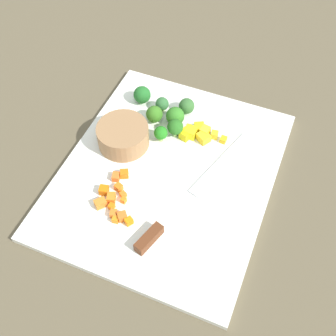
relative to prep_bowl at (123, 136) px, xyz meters
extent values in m
plane|color=brown|center=(0.03, 0.11, -0.03)|extent=(4.00, 4.00, 0.00)
cube|color=white|center=(0.03, 0.11, -0.03)|extent=(0.45, 0.38, 0.01)
cylinder|color=#986F48|center=(0.00, 0.00, 0.00)|extent=(0.10, 0.10, 0.04)
cube|color=silver|center=(-0.02, 0.19, -0.02)|extent=(0.18, 0.07, 0.00)
cube|color=#5B2E18|center=(0.17, 0.13, -0.01)|extent=(0.06, 0.03, 0.02)
cube|color=orange|center=(0.14, 0.03, -0.01)|extent=(0.03, 0.02, 0.01)
cube|color=orange|center=(0.12, 0.06, -0.02)|extent=(0.01, 0.01, 0.01)
cube|color=orange|center=(0.14, 0.05, -0.02)|extent=(0.01, 0.01, 0.01)
cube|color=orange|center=(0.08, 0.02, -0.02)|extent=(0.02, 0.02, 0.01)
cube|color=orange|center=(0.10, 0.04, -0.02)|extent=(0.01, 0.02, 0.01)
cube|color=orange|center=(0.13, 0.04, -0.02)|extent=(0.02, 0.02, 0.01)
cube|color=orange|center=(0.07, 0.04, -0.01)|extent=(0.02, 0.02, 0.01)
cube|color=orange|center=(0.16, 0.09, -0.02)|extent=(0.02, 0.02, 0.01)
cube|color=orange|center=(0.15, 0.07, -0.01)|extent=(0.02, 0.02, 0.01)
cube|color=orange|center=(0.16, 0.06, -0.02)|extent=(0.01, 0.01, 0.01)
cube|color=orange|center=(0.12, 0.02, -0.01)|extent=(0.02, 0.02, 0.01)
cube|color=orange|center=(0.11, 0.05, -0.02)|extent=(0.01, 0.01, 0.01)
cube|color=orange|center=(0.15, 0.06, -0.02)|extent=(0.02, 0.01, 0.01)
cube|color=yellow|center=(-0.08, 0.12, -0.01)|extent=(0.03, 0.03, 0.02)
cube|color=yellow|center=(-0.08, 0.18, -0.02)|extent=(0.01, 0.01, 0.01)
cube|color=yellow|center=(-0.08, 0.14, -0.01)|extent=(0.02, 0.02, 0.02)
cube|color=yellow|center=(-0.07, 0.14, -0.01)|extent=(0.03, 0.03, 0.02)
cube|color=yellow|center=(-0.06, 0.10, -0.01)|extent=(0.02, 0.02, 0.02)
cube|color=yellow|center=(-0.07, 0.11, -0.01)|extent=(0.02, 0.02, 0.02)
cube|color=yellow|center=(-0.08, 0.16, -0.01)|extent=(0.02, 0.02, 0.01)
cylinder|color=#88BE56|center=(-0.12, 0.08, -0.02)|extent=(0.01, 0.01, 0.01)
sphere|color=#34642E|center=(-0.12, 0.08, 0.00)|extent=(0.03, 0.03, 0.03)
cylinder|color=#94B65F|center=(-0.11, 0.03, -0.02)|extent=(0.01, 0.01, 0.01)
sphere|color=#316634|center=(-0.11, 0.03, 0.00)|extent=(0.03, 0.03, 0.03)
cylinder|color=#91C061|center=(-0.03, 0.06, -0.02)|extent=(0.01, 0.01, 0.01)
sphere|color=#227A1D|center=(-0.03, 0.06, 0.00)|extent=(0.03, 0.03, 0.03)
cylinder|color=#86AD66|center=(-0.06, 0.08, -0.01)|extent=(0.01, 0.01, 0.02)
sphere|color=#26651E|center=(-0.06, 0.08, 0.00)|extent=(0.03, 0.03, 0.03)
cylinder|color=#93B968|center=(-0.09, 0.07, -0.02)|extent=(0.01, 0.01, 0.01)
sphere|color=#337824|center=(-0.09, 0.07, 0.00)|extent=(0.04, 0.04, 0.04)
cylinder|color=#87C165|center=(-0.12, -0.01, -0.02)|extent=(0.01, 0.01, 0.01)
sphere|color=#216526|center=(-0.12, -0.01, 0.00)|extent=(0.04, 0.04, 0.04)
cylinder|color=#8AC264|center=(-0.08, 0.03, -0.02)|extent=(0.01, 0.01, 0.01)
sphere|color=#36711F|center=(-0.08, 0.03, 0.00)|extent=(0.03, 0.03, 0.03)
camera|label=1|loc=(0.45, 0.28, 0.61)|focal=44.86mm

